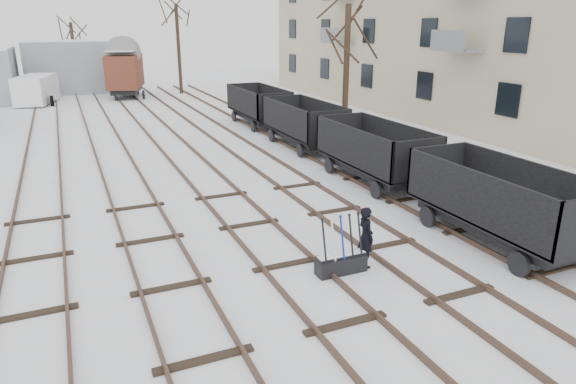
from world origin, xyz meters
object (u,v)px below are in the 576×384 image
at_px(freight_wagon_a, 498,214).
at_px(box_van_wagon, 125,70).
at_px(panel_van, 36,89).
at_px(ground_frame, 341,262).
at_px(worker, 366,237).

distance_m(freight_wagon_a, box_van_wagon, 35.51).
height_order(box_van_wagon, panel_van, box_van_wagon).
xyz_separation_m(ground_frame, freight_wagon_a, (4.94, -0.13, 0.58)).
height_order(ground_frame, freight_wagon_a, freight_wagon_a).
xyz_separation_m(worker, panel_van, (-8.36, 33.74, 0.31)).
bearing_deg(freight_wagon_a, panel_van, 110.28).
bearing_deg(worker, box_van_wagon, 6.83).
height_order(freight_wagon_a, panel_van, freight_wagon_a).
relative_size(ground_frame, freight_wagon_a, 0.27).
distance_m(ground_frame, box_van_wagon, 34.94).
xyz_separation_m(ground_frame, box_van_wagon, (-0.87, 34.87, 1.95)).
bearing_deg(ground_frame, freight_wagon_a, -1.78).
bearing_deg(panel_van, worker, -61.28).
relative_size(freight_wagon_a, box_van_wagon, 1.00).
bearing_deg(ground_frame, box_van_wagon, 91.14).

